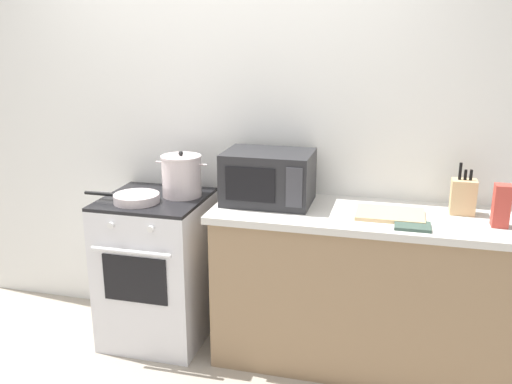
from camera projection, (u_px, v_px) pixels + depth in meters
name	position (u px, v px, depth m)	size (l,w,h in m)	color
back_wall	(274.00, 137.00, 3.43)	(4.40, 0.10, 2.50)	silver
lower_cabinet_right	(361.00, 293.00, 3.19)	(1.64, 0.56, 0.88)	#8C7051
countertop_right	(366.00, 216.00, 3.06)	(1.70, 0.60, 0.04)	beige
stove	(157.00, 268.00, 3.46)	(0.60, 0.64, 0.92)	silver
stock_pot	(182.00, 176.00, 3.34)	(0.33, 0.24, 0.28)	beige
frying_pan	(136.00, 198.00, 3.24)	(0.46, 0.26, 0.05)	beige
microwave	(268.00, 177.00, 3.20)	(0.50, 0.37, 0.30)	#232326
cutting_board	(390.00, 214.00, 3.00)	(0.36, 0.26, 0.02)	tan
knife_block	(463.00, 196.00, 3.02)	(0.13, 0.10, 0.28)	tan
pasta_box	(501.00, 206.00, 2.82)	(0.08, 0.08, 0.22)	#B73D33
oven_mitt	(413.00, 226.00, 2.83)	(0.18, 0.14, 0.02)	#384C42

